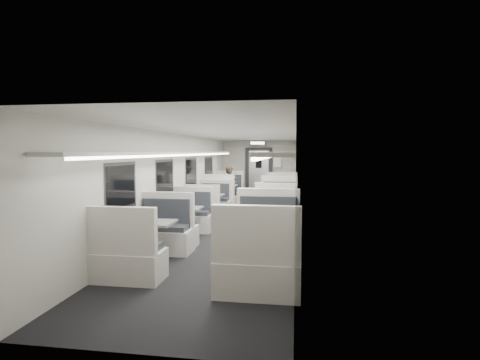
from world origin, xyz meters
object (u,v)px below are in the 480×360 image
(booth_left_b, at_px, (210,206))
(booth_left_c, at_px, (183,222))
(passenger, at_px, (230,187))
(booth_left_d, at_px, (148,243))
(exit_sign, at_px, (258,143))
(booth_right_c, at_px, (273,222))
(booth_left_a, at_px, (223,196))
(booth_right_a, at_px, (280,198))
(booth_right_b, at_px, (277,207))
(vestibule_door, at_px, (259,174))
(booth_right_d, at_px, (263,248))

(booth_left_b, distance_m, booth_left_c, 2.66)
(booth_left_b, bearing_deg, passenger, 81.63)
(booth_left_b, height_order, booth_left_d, booth_left_d)
(passenger, height_order, exit_sign, exit_sign)
(booth_left_c, bearing_deg, booth_right_c, 11.24)
(booth_left_a, xyz_separation_m, booth_left_c, (0.00, -4.74, -0.05))
(booth_left_a, distance_m, booth_left_c, 4.74)
(passenger, distance_m, exit_sign, 2.78)
(booth_left_a, height_order, exit_sign, exit_sign)
(booth_left_c, xyz_separation_m, booth_right_a, (2.00, 4.50, 0.04))
(passenger, bearing_deg, booth_right_a, -21.25)
(passenger, bearing_deg, booth_right_c, -87.93)
(booth_right_c, bearing_deg, exit_sign, 99.01)
(booth_right_a, distance_m, booth_right_b, 2.04)
(booth_left_b, bearing_deg, booth_left_a, 90.00)
(booth_left_b, bearing_deg, booth_right_c, -48.50)
(vestibule_door, distance_m, exit_sign, 1.33)
(booth_left_d, bearing_deg, booth_right_a, 72.87)
(passenger, relative_size, vestibule_door, 0.69)
(booth_right_b, relative_size, booth_right_c, 1.09)
(booth_right_a, distance_m, passenger, 1.76)
(booth_left_b, xyz_separation_m, exit_sign, (1.00, 4.05, 1.93))
(booth_right_a, height_order, passenger, passenger)
(booth_right_a, relative_size, passenger, 1.54)
(booth_right_b, height_order, booth_right_c, booth_right_b)
(booth_left_a, relative_size, booth_right_b, 1.06)
(booth_right_d, height_order, exit_sign, exit_sign)
(booth_left_a, height_order, booth_right_b, booth_left_a)
(booth_right_d, bearing_deg, booth_left_c, 132.45)
(booth_right_b, bearing_deg, booth_right_a, 90.00)
(booth_left_c, xyz_separation_m, vestibule_door, (1.00, 7.19, 0.68))
(booth_left_a, height_order, booth_left_c, booth_left_a)
(vestibule_door, bearing_deg, exit_sign, -90.00)
(booth_left_a, xyz_separation_m, exit_sign, (1.00, 1.96, 1.87))
(booth_right_a, height_order, vestibule_door, vestibule_door)
(booth_right_d, relative_size, passenger, 1.63)
(booth_left_c, bearing_deg, booth_right_d, -47.55)
(booth_left_d, bearing_deg, booth_right_b, 65.78)
(booth_right_b, distance_m, booth_right_c, 2.07)
(booth_left_b, relative_size, booth_right_a, 0.89)
(exit_sign, bearing_deg, booth_right_b, -76.74)
(booth_left_b, relative_size, passenger, 1.37)
(booth_right_b, bearing_deg, booth_left_c, -129.07)
(booth_left_d, xyz_separation_m, booth_right_a, (2.00, 6.49, 0.01))
(booth_left_b, distance_m, booth_right_a, 2.72)
(booth_left_b, xyz_separation_m, booth_right_b, (2.00, -0.19, 0.03))
(booth_left_a, relative_size, exit_sign, 3.68)
(booth_left_d, height_order, passenger, passenger)
(booth_right_d, bearing_deg, vestibule_door, 96.08)
(passenger, bearing_deg, booth_right_d, -96.20)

